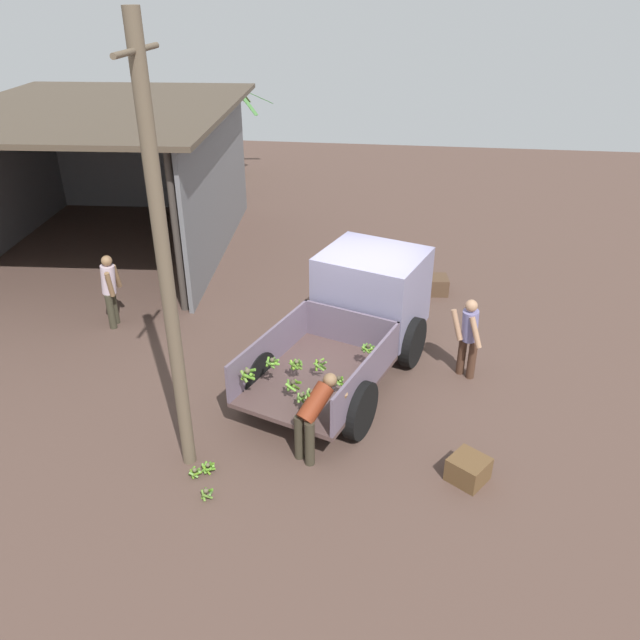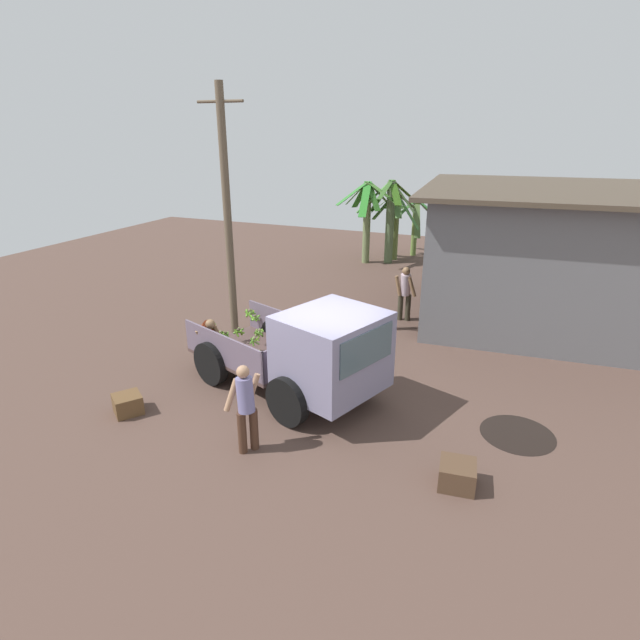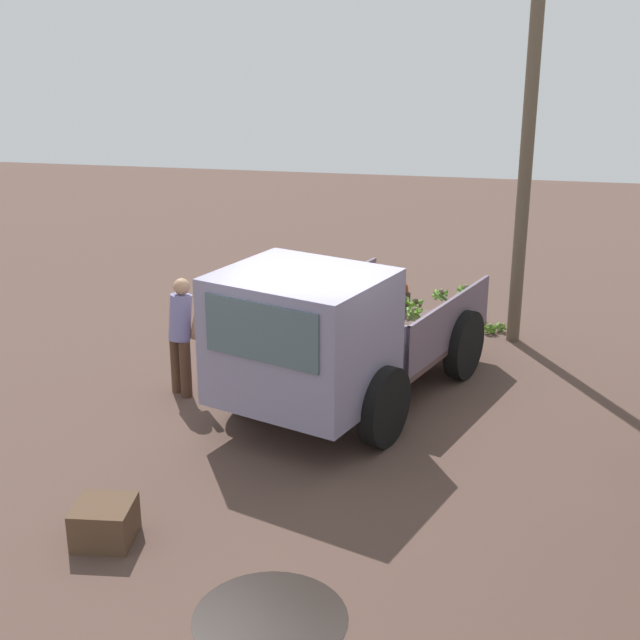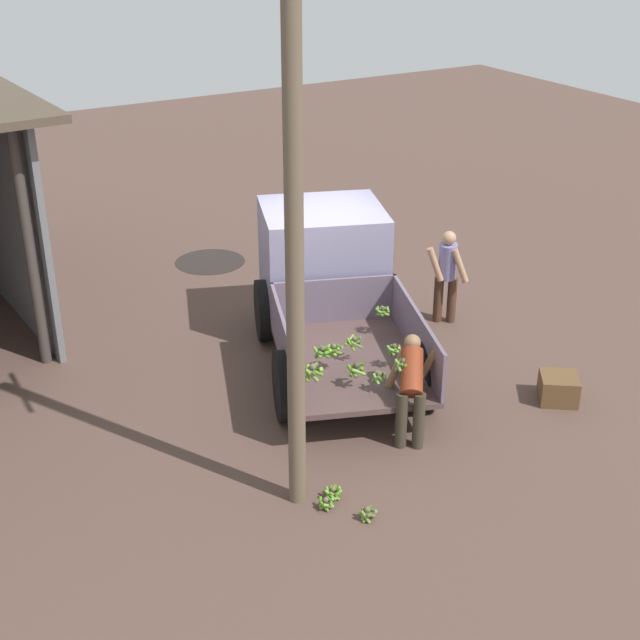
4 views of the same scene
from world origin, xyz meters
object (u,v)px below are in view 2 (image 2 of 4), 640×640
Objects in this scene: banana_bunch_on_ground_0 at (202,334)px; banana_bunch_on_ground_1 at (221,336)px; person_bystander_near_shed at (405,291)px; wooden_crate_1 at (457,475)px; cargo_truck at (316,353)px; utility_pole at (228,217)px; person_foreground_visitor at (246,404)px; person_worker_loading at (206,336)px; wooden_crate_0 at (128,404)px; banana_bunch_on_ground_2 at (221,333)px.

banana_bunch_on_ground_0 is 0.56m from banana_bunch_on_ground_1.
person_bystander_near_shed is 2.91× the size of wooden_crate_1.
utility_pole is (-3.45, 2.43, 2.14)m from cargo_truck.
person_foreground_visitor is at bearing -46.42° from banana_bunch_on_ground_0.
cargo_truck reaches higher than banana_bunch_on_ground_0.
wooden_crate_1 reaches higher than banana_bunch_on_ground_1.
utility_pole is 3.93× the size of person_foreground_visitor.
banana_bunch_on_ground_0 is (-1.18, 1.41, -0.68)m from person_worker_loading.
wooden_crate_0 is at bearing -35.82° from person_bystander_near_shed.
banana_bunch_on_ground_0 reaches higher than banana_bunch_on_ground_1.
wooden_crate_0 is at bearing -88.08° from utility_pole.
person_worker_loading is (0.44, -1.91, -2.46)m from utility_pole.
banana_bunch_on_ground_0 is (-4.74, -3.42, -0.80)m from person_bystander_near_shed.
wooden_crate_0 is at bearing -62.37° from person_worker_loading.
person_foreground_visitor is 1.23× the size of person_worker_loading.
banana_bunch_on_ground_0 is at bearing 164.75° from person_worker_loading.
banana_bunch_on_ground_0 is (-0.75, -0.50, -3.13)m from utility_pole.
wooden_crate_1 is at bearing 15.95° from person_worker_loading.
utility_pole is 3.90× the size of person_bystander_near_shed.
banana_bunch_on_ground_0 is at bearing 103.33° from wooden_crate_0.
person_worker_loading is at bearing 82.89° from wooden_crate_0.
cargo_truck is at bearing -66.94° from person_foreground_visitor.
person_bystander_near_shed reaches higher than person_foreground_visitor.
person_bystander_near_shed is 3.16× the size of wooden_crate_0.
person_worker_loading reaches higher than wooden_crate_0.
banana_bunch_on_ground_1 is (-4.20, -3.29, -0.81)m from person_bystander_near_shed.
wooden_crate_0 is (-0.29, -2.35, -0.59)m from person_worker_loading.
person_bystander_near_shed is 5.39m from banana_bunch_on_ground_1.
cargo_truck is 8.60× the size of wooden_crate_1.
utility_pole is at bearing 137.59° from person_worker_loading.
wooden_crate_0 is 0.92× the size of wooden_crate_1.
utility_pole reaches higher than banana_bunch_on_ground_2.
banana_bunch_on_ground_1 is 3.91m from wooden_crate_0.
wooden_crate_1 is (3.07, -1.55, -0.90)m from cargo_truck.
person_bystander_near_shed reaches higher than banana_bunch_on_ground_1.
person_bystander_near_shed is at bearing 61.84° from wooden_crate_0.
person_bystander_near_shed reaches higher than banana_bunch_on_ground_0.
person_foreground_visitor reaches higher than banana_bunch_on_ground_0.
cargo_truck is at bearing -30.60° from banana_bunch_on_ground_2.
banana_bunch_on_ground_2 is 7.83m from wooden_crate_1.
person_bystander_near_shed is 8.18m from wooden_crate_0.
banana_bunch_on_ground_1 is (-0.21, -0.36, -3.15)m from utility_pole.
wooden_crate_0 reaches higher than banana_bunch_on_ground_0.
utility_pole is 5.47m from person_bystander_near_shed.
utility_pole is 27.09× the size of banana_bunch_on_ground_1.
person_worker_loading is at bearing -43.98° from person_bystander_near_shed.
cargo_truck is 2.04m from person_foreground_visitor.
banana_bunch_on_ground_1 is (0.54, 0.14, -0.01)m from banana_bunch_on_ground_0.
utility_pole is 3.18m from banana_bunch_on_ground_1.
person_foreground_visitor is 2.89× the size of wooden_crate_1.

